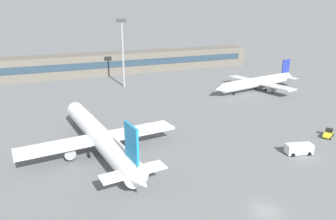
{
  "coord_description": "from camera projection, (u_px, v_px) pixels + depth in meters",
  "views": [
    {
      "loc": [
        -27.77,
        -28.75,
        27.12
      ],
      "look_at": [
        2.42,
        40.0,
        3.0
      ],
      "focal_mm": 33.3,
      "sensor_mm": 36.0,
      "label": 1
    }
  ],
  "objects": [
    {
      "name": "terminal_building",
      "position": [
        100.0,
        64.0,
        137.41
      ],
      "size": [
        145.7,
        12.13,
        9.0
      ],
      "color": "#5B564C",
      "rests_on": "ground_plane"
    },
    {
      "name": "airplane_near",
      "position": [
        98.0,
        135.0,
        62.25
      ],
      "size": [
        31.62,
        45.17,
        11.16
      ],
      "color": "white",
      "rests_on": "ground_plane"
    },
    {
      "name": "ground_plane",
      "position": [
        159.0,
        122.0,
        78.86
      ],
      "size": [
        400.0,
        400.0,
        0.0
      ],
      "primitive_type": "plane",
      "color": "slate"
    },
    {
      "name": "airplane_mid",
      "position": [
        257.0,
        82.0,
        109.37
      ],
      "size": [
        39.0,
        27.48,
        9.68
      ],
      "color": "white",
      "rests_on": "ground_plane"
    },
    {
      "name": "baggage_tug_yellow",
      "position": [
        328.0,
        133.0,
        69.71
      ],
      "size": [
        3.88,
        3.08,
        1.75
      ],
      "color": "yellow",
      "rests_on": "ground_plane"
    },
    {
      "name": "floodlight_tower_west",
      "position": [
        123.0,
        48.0,
        111.71
      ],
      "size": [
        3.2,
        0.8,
        24.25
      ],
      "color": "gray",
      "rests_on": "ground_plane"
    },
    {
      "name": "service_van_white",
      "position": [
        299.0,
        149.0,
        61.28
      ],
      "size": [
        5.55,
        3.35,
        2.08
      ],
      "color": "white",
      "rests_on": "ground_plane"
    }
  ]
}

